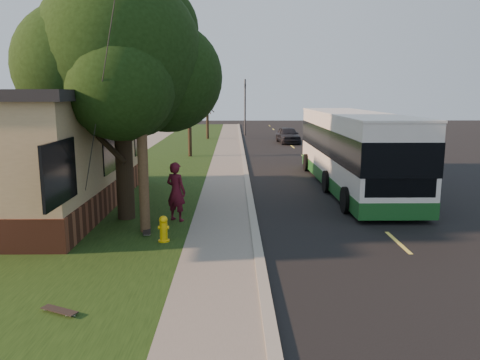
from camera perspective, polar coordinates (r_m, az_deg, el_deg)
name	(u,v)px	position (r m, az deg, el deg)	size (l,w,h in m)	color
ground	(257,243)	(13.27, 2.03, -7.71)	(120.00, 120.00, 0.00)	black
road	(328,179)	(23.43, 10.65, 0.16)	(8.00, 80.00, 0.01)	black
curb	(247,178)	(22.96, 0.82, 0.27)	(0.25, 80.00, 0.12)	gray
sidewalk	(226,178)	(22.96, -1.68, 0.21)	(2.00, 80.00, 0.08)	slate
grass_verge	(155,179)	(23.28, -10.32, 0.18)	(5.00, 80.00, 0.07)	black
fire_hydrant	(164,229)	(13.27, -9.30, -5.89)	(0.32, 0.32, 0.74)	yellow
utility_pole	(139,76)	(13.85, -12.17, 12.28)	(2.86, 3.21, 9.07)	#473321
leafy_tree	(122,61)	(15.67, -14.24, 13.93)	(6.30, 6.00, 7.80)	black
bare_tree_near	(190,124)	(30.79, -6.16, 6.75)	(1.38, 1.21, 4.31)	black
bare_tree_far	(207,117)	(42.71, -3.99, 7.63)	(1.38, 1.21, 4.03)	black
traffic_signal	(245,103)	(46.61, 0.62, 9.33)	(0.18, 0.22, 5.50)	#2D2D30
transit_bus	(353,148)	(21.18, 13.56, 3.80)	(2.84, 12.31, 3.33)	silver
skateboarder	(176,192)	(15.20, -7.81, -1.41)	(0.70, 0.46, 1.92)	#490E1D
skateboard_main	(147,230)	(14.27, -11.28, -6.04)	(0.36, 0.91, 0.08)	black
skateboard_spare	(59,311)	(9.76, -21.16, -14.62)	(0.79, 0.52, 0.07)	black
dumpster	(63,177)	(21.53, -20.74, 0.39)	(1.59, 1.44, 1.14)	black
distant_car	(288,135)	(39.79, 5.86, 5.49)	(1.62, 4.03, 1.37)	black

